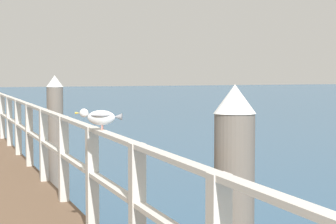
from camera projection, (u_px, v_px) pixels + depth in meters
name	position (u px, v px, depth m)	size (l,w,h in m)	color
pier_railing	(53.00, 142.00, 9.10)	(0.12, 17.95, 1.11)	beige
dock_piling_far	(55.00, 134.00, 11.07)	(0.29, 0.29, 2.03)	#6B6056
seagull_foreground	(100.00, 117.00, 6.39)	(0.45, 0.26, 0.21)	white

